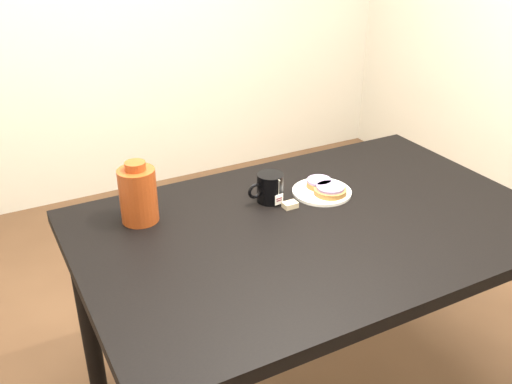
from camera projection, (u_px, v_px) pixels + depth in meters
table at (314, 245)px, 1.75m from camera, size 1.40×0.90×0.75m
plate at (322, 191)px, 1.87m from camera, size 0.19×0.19×0.01m
bagel_back at (319, 183)px, 1.89m from camera, size 0.08×0.08×0.03m
bagel_front at (330, 190)px, 1.85m from camera, size 0.14×0.14×0.03m
mug at (270, 188)px, 1.81m from camera, size 0.13×0.10×0.09m
teabag_pouch at (290, 205)px, 1.79m from camera, size 0.05×0.03×0.02m
bagel_package at (138, 194)px, 1.68m from camera, size 0.15×0.15×0.19m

